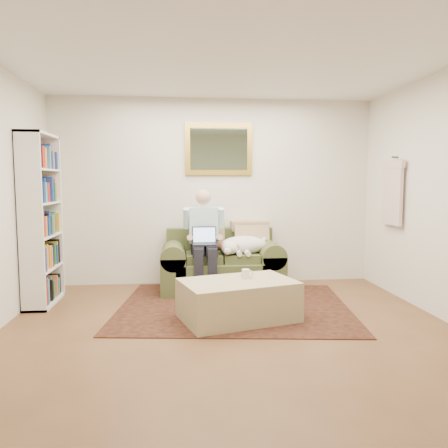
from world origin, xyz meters
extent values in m
cube|color=brown|center=(0.00, 0.00, 0.00)|extent=(4.50, 5.00, 0.01)
cube|color=white|center=(0.00, 0.00, 2.60)|extent=(4.50, 5.00, 0.01)
cube|color=silver|center=(0.00, 2.50, 1.30)|extent=(4.50, 0.01, 2.60)
cube|color=black|center=(0.13, 1.22, 0.01)|extent=(2.84, 2.39, 0.01)
cube|color=#4C512B|center=(0.07, 2.03, 0.20)|extent=(1.21, 0.78, 0.39)
cube|color=#4C512B|center=(0.07, 2.37, 0.60)|extent=(1.47, 0.17, 0.40)
cube|color=#4C512B|center=(-0.57, 2.03, 0.24)|extent=(0.32, 0.78, 0.81)
cube|color=#4C512B|center=(0.71, 2.03, 0.24)|extent=(0.32, 0.78, 0.81)
cube|color=#4C512B|center=(-0.17, 1.98, 0.45)|extent=(0.46, 0.52, 0.11)
cube|color=#4C512B|center=(0.31, 1.98, 0.45)|extent=(0.46, 0.52, 0.11)
cube|color=black|center=(-0.17, 1.80, 0.65)|extent=(0.31, 0.22, 0.02)
cube|color=black|center=(-0.17, 1.91, 0.76)|extent=(0.31, 0.06, 0.21)
cube|color=#99BFF2|center=(-0.17, 1.90, 0.76)|extent=(0.28, 0.04, 0.18)
cube|color=tan|center=(0.12, 0.75, 0.21)|extent=(1.31, 1.03, 0.42)
cylinder|color=white|center=(0.21, 0.84, 0.47)|extent=(0.08, 0.08, 0.10)
cube|color=black|center=(0.21, 0.89, 0.43)|extent=(0.06, 0.15, 0.02)
cube|color=gold|center=(0.07, 2.48, 1.90)|extent=(0.94, 0.04, 0.72)
cube|color=gray|center=(0.07, 2.46, 1.90)|extent=(0.80, 0.01, 0.58)
camera|label=1|loc=(-0.47, -3.68, 1.44)|focal=35.00mm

